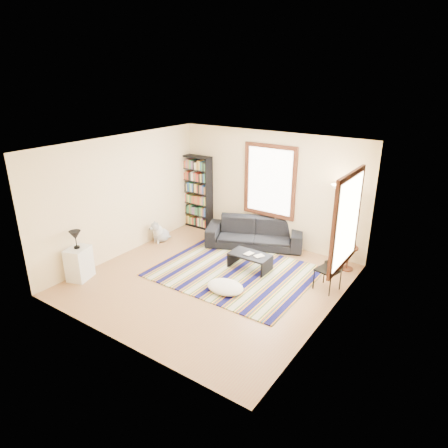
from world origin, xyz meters
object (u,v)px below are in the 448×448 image
Objects in this scene: floor_lamp at (334,226)px; dog at (162,231)px; sofa at (254,233)px; bookshelf at (197,192)px; floor_cushion at (225,287)px; white_cabinet at (79,263)px; coffee_table at (250,261)px; folding_chair at (328,270)px; side_table at (348,258)px.

dog is (-4.03, -1.22, -0.65)m from floor_lamp.
floor_lamp reaches higher than sofa.
bookshelf is at bearing 100.18° from dog.
floor_cushion is 3.11m from white_cabinet.
floor_lamp reaches higher than white_cabinet.
floor_cushion is (2.69, -2.53, -0.90)m from bookshelf.
white_cabinet is at bearing -138.62° from coffee_table.
floor_cushion is 0.42× the size of floor_lamp.
floor_lamp is (1.27, 2.36, 0.83)m from floor_cushion.
sofa is 4.16m from white_cabinet.
dog is at bearing -92.68° from bookshelf.
sofa is at bearing 168.82° from folding_chair.
dog is at bearing -165.24° from side_table.
floor_cushion is at bearing -9.52° from dog.
side_table is at bearing 27.62° from dog.
floor_cushion is at bearing -43.24° from bookshelf.
floor_cushion is 2.81m from floor_lamp.
sofa reaches higher than dog.
floor_lamp is at bearing -21.30° from sofa.
bookshelf is 2.86× the size of white_cabinet.
sofa is 1.27× the size of floor_lamp.
floor_lamp is at bearing 42.49° from coffee_table.
coffee_table is at bearing -137.51° from floor_lamp.
sofa is at bearing 106.36° from floor_cushion.
bookshelf is at bearing 176.37° from folding_chair.
floor_cushion is at bearing -85.01° from coffee_table.
side_table is (2.34, 0.04, -0.07)m from sofa.
side_table is 4.59m from dog.
bookshelf is 1.57m from dog.
sofa is 2.52m from folding_chair.
folding_chair reaches higher than white_cabinet.
floor_lamp is 3.32× the size of dog.
folding_chair is 4.39m from dog.
floor_lamp is 2.66× the size of white_cabinet.
bookshelf is at bearing 136.76° from floor_cushion.
floor_lamp reaches higher than side_table.
bookshelf is 2.57× the size of floor_cushion.
coffee_table is at bearing 23.44° from white_cabinet.
floor_cushion is 1.11× the size of white_cabinet.
floor_lamp is 2.16× the size of folding_chair.
floor_cushion is (0.10, -1.10, -0.08)m from coffee_table.
floor_cushion is at bearing -126.12° from side_table.
white_cabinet is at bearing -138.25° from floor_lamp.
coffee_table is 2.66m from dog.
bookshelf reaches higher than dog.
floor_lamp reaches higher than folding_chair.
side_table is at bearing 20.71° from white_cabinet.
bookshelf is 2.33× the size of folding_chair.
floor_cushion is 1.39× the size of dog.
white_cabinet is at bearing -155.33° from floor_cushion.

